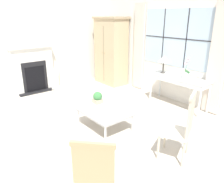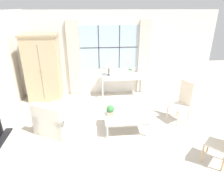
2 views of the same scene
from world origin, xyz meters
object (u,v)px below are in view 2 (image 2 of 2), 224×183
(potted_orchid, at_px, (129,70))
(side_chair_wooden, at_px, (183,100))
(table_lamp, at_px, (109,65))
(pillar_candle, at_px, (137,113))
(coffee_table, at_px, (125,117))
(armoire, at_px, (43,68))
(armchair_upholstered, at_px, (58,120))
(potted_plant_small, at_px, (110,110))
(console_table, at_px, (123,77))

(potted_orchid, height_order, side_chair_wooden, potted_orchid)
(table_lamp, height_order, pillar_candle, table_lamp)
(coffee_table, bearing_deg, armoire, 138.92)
(armoire, xyz_separation_m, armchair_upholstered, (0.68, -1.90, -0.81))
(armoire, relative_size, coffee_table, 2.04)
(armoire, bearing_deg, potted_plant_small, -44.47)
(armoire, xyz_separation_m, potted_plant_small, (2.00, -1.96, -0.56))
(table_lamp, distance_m, potted_orchid, 0.70)
(coffee_table, bearing_deg, side_chair_wooden, 11.27)
(console_table, distance_m, pillar_candle, 2.08)
(coffee_table, height_order, potted_plant_small, potted_plant_small)
(potted_orchid, distance_m, armchair_upholstered, 2.92)
(pillar_candle, bearing_deg, potted_orchid, 86.04)
(potted_plant_small, relative_size, pillar_candle, 2.30)
(armoire, xyz_separation_m, coffee_table, (2.37, -2.06, -0.72))
(potted_plant_small, bearing_deg, potted_orchid, 67.82)
(armoire, relative_size, potted_plant_small, 8.49)
(console_table, xyz_separation_m, armchair_upholstered, (-1.92, -1.95, -0.41))
(side_chair_wooden, xyz_separation_m, coffee_table, (-1.58, -0.31, -0.26))
(table_lamp, distance_m, potted_plant_small, 2.08)
(armoire, height_order, pillar_candle, armoire)
(pillar_candle, bearing_deg, console_table, 91.50)
(side_chair_wooden, bearing_deg, armoire, 156.09)
(console_table, height_order, table_lamp, table_lamp)
(coffee_table, distance_m, pillar_candle, 0.31)
(pillar_candle, bearing_deg, table_lamp, 104.71)
(armchair_upholstered, bearing_deg, coffee_table, -5.68)
(armchair_upholstered, height_order, pillar_candle, armchair_upholstered)
(armoire, bearing_deg, pillar_candle, -37.14)
(armchair_upholstered, distance_m, side_chair_wooden, 3.28)
(side_chair_wooden, distance_m, coffee_table, 1.63)
(coffee_table, bearing_deg, potted_plant_small, 164.59)
(console_table, xyz_separation_m, side_chair_wooden, (1.34, -1.80, -0.06))
(armoire, bearing_deg, table_lamp, 0.75)
(console_table, relative_size, potted_orchid, 2.77)
(armchair_upholstered, xyz_separation_m, coffee_table, (1.68, -0.17, 0.10))
(console_table, bearing_deg, potted_plant_small, -106.75)
(potted_orchid, relative_size, side_chair_wooden, 0.48)
(potted_orchid, relative_size, potted_plant_small, 2.15)
(armchair_upholstered, distance_m, pillar_candle, 1.99)
(coffee_table, relative_size, pillar_candle, 9.60)
(side_chair_wooden, relative_size, pillar_candle, 10.30)
(table_lamp, bearing_deg, coffee_table, -83.34)
(table_lamp, distance_m, side_chair_wooden, 2.59)
(armoire, distance_m, armchair_upholstered, 2.17)
(table_lamp, bearing_deg, potted_orchid, -2.42)
(table_lamp, xyz_separation_m, side_chair_wooden, (1.82, -1.78, -0.51))
(armchair_upholstered, bearing_deg, potted_orchid, 41.87)
(armchair_upholstered, bearing_deg, table_lamp, 53.20)
(table_lamp, xyz_separation_m, potted_plant_small, (-0.12, -1.99, -0.60))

